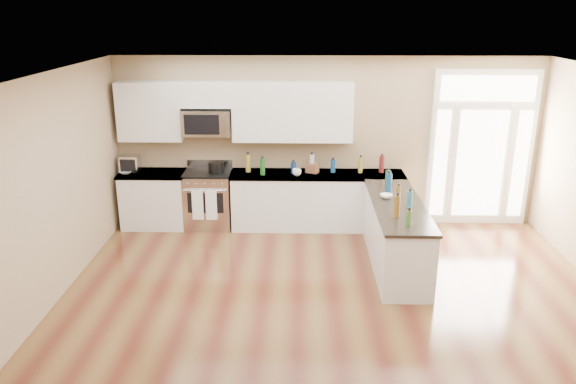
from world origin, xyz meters
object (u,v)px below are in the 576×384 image
at_px(kitchen_range, 209,199).
at_px(stockpot, 216,167).
at_px(peninsula_cabinet, 396,237).
at_px(toaster_oven, 130,163).

distance_m(kitchen_range, stockpot, 0.59).
relative_size(peninsula_cabinet, stockpot, 9.15).
bearing_deg(kitchen_range, stockpot, -5.80).
relative_size(peninsula_cabinet, kitchen_range, 2.15).
bearing_deg(stockpot, toaster_oven, 177.32).
distance_m(peninsula_cabinet, stockpot, 3.15).
bearing_deg(peninsula_cabinet, kitchen_range, 153.43).
height_order(kitchen_range, toaster_oven, toaster_oven).
relative_size(kitchen_range, stockpot, 4.26).
bearing_deg(stockpot, peninsula_cabinet, -27.58).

